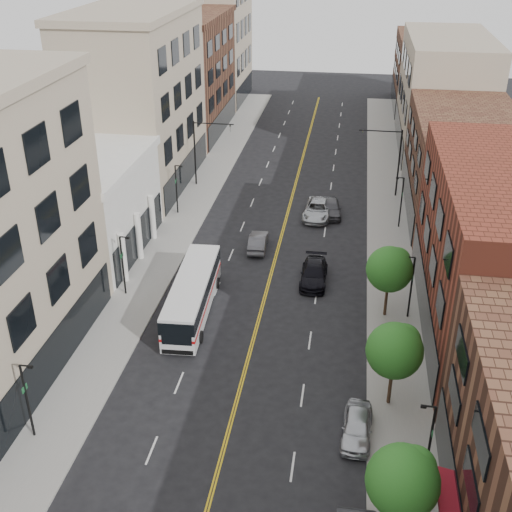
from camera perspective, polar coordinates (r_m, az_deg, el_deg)
The scene contains 27 objects.
sidewalk_left at distance 61.05m, azimuth -7.26°, elevation 1.86°, with size 4.00×110.00×0.15m, color gray.
sidewalk_right at distance 59.08m, azimuth 11.78°, elevation 0.54°, with size 4.00×110.00×0.15m, color gray.
bldg_l_white at distance 58.32m, azimuth -15.18°, elevation 4.04°, with size 10.00×14.00×8.00m, color silver.
bldg_l_far_a at distance 71.72m, azimuth -10.43°, elevation 13.20°, with size 10.00×20.00×18.00m, color tan.
bldg_l_far_b at distance 90.69m, azimuth -6.30°, elevation 15.53°, with size 10.00×20.00×15.00m, color #522E21.
bldg_l_far_c at distance 107.43m, azimuth -3.86°, elevation 18.90°, with size 10.00×16.00×20.00m, color tan.
bldg_r_mid at distance 47.75m, azimuth 21.24°, elevation 0.26°, with size 10.00×22.00×12.00m, color maroon.
bldg_r_far_a at distance 67.17m, azimuth 17.94°, elevation 7.72°, with size 10.00×20.00×10.00m, color #522E21.
bldg_r_far_b at distance 86.61m, azimuth 16.36°, elevation 13.68°, with size 10.00×22.00×14.00m, color tan.
bldg_r_far_c at distance 106.34m, azimuth 15.14°, elevation 15.49°, with size 10.00×18.00×11.00m, color #522E21.
tree_r_1 at distance 31.43m, azimuth 13.08°, elevation -18.73°, with size 3.40×3.40×5.59m.
tree_r_2 at distance 39.01m, azimuth 12.35°, elevation -8.07°, with size 3.40×3.40×5.59m.
tree_r_3 at distance 47.50m, azimuth 11.89°, elevation -1.04°, with size 3.40×3.40×5.59m.
lamp_l_1 at distance 38.73m, azimuth -19.67°, elevation -11.70°, with size 0.81×0.55×5.05m.
lamp_l_2 at distance 50.76m, azimuth -11.74°, elevation -0.53°, with size 0.81×0.55×5.05m.
lamp_l_3 at distance 64.54m, azimuth -7.06°, elevation 6.15°, with size 0.81×0.55×5.05m.
lamp_r_1 at distance 35.22m, azimuth 15.16°, elevation -15.50°, with size 0.81×0.55×5.05m.
lamp_r_2 at distance 48.14m, azimuth 13.61°, elevation -2.41°, with size 0.81×0.55×5.05m.
lamp_r_3 at distance 62.49m, azimuth 12.77°, elevation 4.92°, with size 0.81×0.55×5.05m.
signal_mast_left at distance 71.08m, azimuth -4.90°, elevation 9.75°, with size 4.49×0.18×7.20m.
signal_mast_right at distance 69.35m, azimuth 12.05°, elevation 8.78°, with size 4.49×0.18×7.20m.
city_bus at distance 48.32m, azimuth -5.67°, elevation -3.32°, with size 3.18×11.50×2.93m.
car_parked_far at distance 38.54m, azimuth 8.97°, elevation -14.75°, with size 1.71×4.26×1.45m, color silver.
car_lane_behind at distance 57.88m, azimuth 0.17°, elevation 1.29°, with size 1.52×4.36×1.44m, color #4E4E53.
car_lane_a at distance 52.83m, azimuth 5.17°, elevation -1.56°, with size 2.12×5.23×1.52m, color black.
car_lane_b at distance 64.53m, azimuth 5.51°, elevation 4.15°, with size 2.64×5.74×1.59m, color #B0B4B9.
car_lane_c at distance 65.08m, azimuth 6.69°, elevation 4.28°, with size 1.85×4.60×1.57m, color #46464B.
Camera 1 is at (5.93, -17.64, 26.59)m, focal length 45.00 mm.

